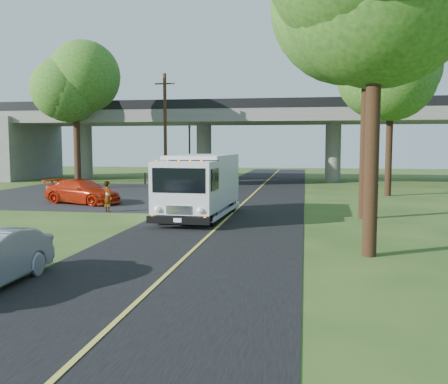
% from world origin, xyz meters
% --- Properties ---
extents(ground, '(120.00, 120.00, 0.00)m').
position_xyz_m(ground, '(0.00, 0.00, 0.00)').
color(ground, '#294719').
rests_on(ground, ground).
extents(road, '(7.00, 90.00, 0.02)m').
position_xyz_m(road, '(0.00, 10.00, 0.01)').
color(road, black).
rests_on(road, ground).
extents(parking_lot, '(16.00, 18.00, 0.01)m').
position_xyz_m(parking_lot, '(-11.00, 18.00, 0.01)').
color(parking_lot, black).
rests_on(parking_lot, ground).
extents(lane_line, '(0.12, 90.00, 0.01)m').
position_xyz_m(lane_line, '(0.00, 10.00, 0.03)').
color(lane_line, gold).
rests_on(lane_line, road).
extents(overpass, '(54.00, 10.00, 7.30)m').
position_xyz_m(overpass, '(0.00, 32.00, 4.56)').
color(overpass, slate).
rests_on(overpass, ground).
extents(traffic_signal, '(0.18, 0.22, 5.20)m').
position_xyz_m(traffic_signal, '(-6.00, 26.00, 3.20)').
color(traffic_signal, black).
rests_on(traffic_signal, ground).
extents(utility_pole, '(1.60, 0.26, 9.00)m').
position_xyz_m(utility_pole, '(-7.50, 24.00, 4.59)').
color(utility_pole, '#472D19').
rests_on(utility_pole, ground).
extents(tree_right_mid, '(6.62, 6.52, 12.74)m').
position_xyz_m(tree_right_mid, '(6.41, 8.84, 9.61)').
color(tree_right_mid, '#382314').
rests_on(tree_right_mid, ground).
extents(tree_right_far, '(5.77, 5.67, 10.99)m').
position_xyz_m(tree_right_far, '(9.21, 19.84, 8.30)').
color(tree_right_far, '#382314').
rests_on(tree_right_far, ground).
extents(tree_left_lot, '(5.60, 5.50, 10.50)m').
position_xyz_m(tree_left_lot, '(-13.79, 21.84, 7.90)').
color(tree_left_lot, '#382314').
rests_on(tree_left_lot, ground).
extents(tree_left_far, '(5.26, 5.16, 9.89)m').
position_xyz_m(tree_left_far, '(-16.79, 27.84, 7.45)').
color(tree_left_far, '#382314').
rests_on(tree_left_far, ground).
extents(step_van, '(2.88, 7.09, 2.93)m').
position_xyz_m(step_van, '(-1.29, 7.95, 1.59)').
color(step_van, silver).
rests_on(step_van, ground).
extents(red_sedan, '(5.20, 3.40, 1.40)m').
position_xyz_m(red_sedan, '(-9.18, 12.47, 0.70)').
color(red_sedan, '#B6240B').
rests_on(red_sedan, ground).
extents(pedestrian, '(0.69, 0.65, 1.59)m').
position_xyz_m(pedestrian, '(-6.31, 9.21, 0.79)').
color(pedestrian, gray).
rests_on(pedestrian, ground).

